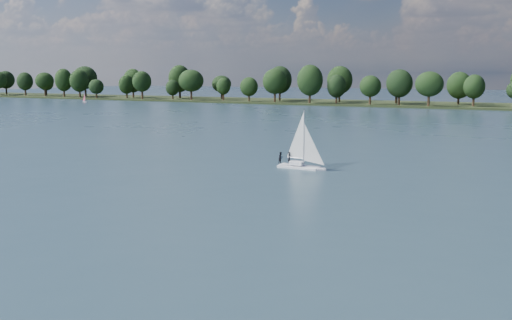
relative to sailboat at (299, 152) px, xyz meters
The scene contains 6 objects.
ground 49.90m from the sailboat, 80.45° to the left, with size 700.00×700.00×0.00m, color #233342.
far_shore 161.38m from the sailboat, 87.06° to the left, with size 660.00×40.00×1.50m, color black.
sailboat is the anchor object (origin of this frame).
dinghy_pink 195.48m from the sailboat, 140.62° to the left, with size 2.59×1.07×4.10m.
pontoon 213.25m from the sailboat, 137.73° to the left, with size 4.00×2.00×0.50m, color #525557.
treeline 157.01m from the sailboat, 88.94° to the left, with size 562.86×73.94×17.86m.
Camera 1 is at (19.66, -19.78, 12.76)m, focal length 40.00 mm.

